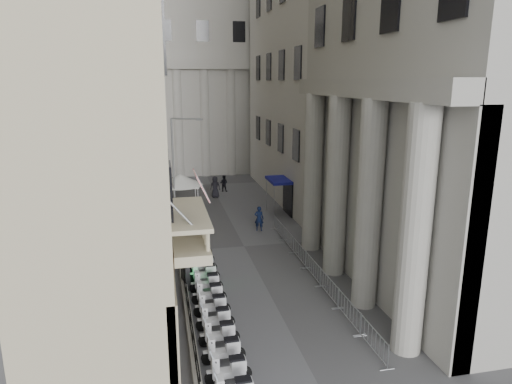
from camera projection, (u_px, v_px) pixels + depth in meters
far_building at (199, 44)px, 54.23m from camera, size 22.00×10.00×30.00m
iron_fence at (180, 258)px, 28.41m from camera, size 0.30×28.00×1.40m
blue_awning at (278, 214)px, 37.73m from camera, size 1.60×3.00×3.00m
scooter_1 at (229, 382)px, 16.69m from camera, size 1.42×0.60×1.50m
scooter_2 at (224, 362)px, 17.88m from camera, size 1.42×0.60×1.50m
scooter_3 at (220, 345)px, 19.07m from camera, size 1.42×0.60×1.50m
scooter_4 at (216, 329)px, 20.27m from camera, size 1.42×0.60×1.50m
scooter_5 at (213, 315)px, 21.46m from camera, size 1.42×0.60×1.50m
scooter_6 at (210, 303)px, 22.66m from camera, size 1.42×0.60×1.50m
scooter_7 at (207, 292)px, 23.85m from camera, size 1.42×0.60×1.50m
scooter_8 at (205, 282)px, 25.05m from camera, size 1.42×0.60×1.50m
scooter_9 at (202, 273)px, 26.24m from camera, size 1.42×0.60×1.50m
scooter_10 at (200, 264)px, 27.44m from camera, size 1.42×0.60×1.50m
scooter_11 at (198, 257)px, 28.63m from camera, size 1.42×0.60×1.50m
scooter_12 at (197, 250)px, 29.82m from camera, size 1.42×0.60×1.50m
barrier_0 at (373, 353)px, 18.53m from camera, size 0.60×2.40×1.10m
barrier_1 at (348, 322)px, 20.90m from camera, size 0.60×2.40×1.10m
barrier_2 at (328, 297)px, 23.28m from camera, size 0.60×2.40×1.10m
barrier_3 at (312, 277)px, 25.65m from camera, size 0.60×2.40×1.10m
barrier_4 at (299, 260)px, 28.03m from camera, size 0.60×2.40×1.10m
barrier_5 at (288, 246)px, 30.40m from camera, size 0.60×2.40×1.10m
barrier_6 at (278, 234)px, 32.78m from camera, size 0.60×2.40×1.10m
security_tent at (180, 180)px, 38.56m from camera, size 3.80×3.80×3.09m
street_lamp at (176, 158)px, 36.40m from camera, size 2.48×1.04×7.94m
info_kiosk at (186, 272)px, 24.12m from camera, size 0.46×0.89×1.80m
pedestrian_a at (259, 219)px, 33.41m from camera, size 0.79×0.65×1.86m
pedestrian_b at (224, 183)px, 45.40m from camera, size 0.99×0.91×1.66m
pedestrian_c at (215, 187)px, 42.97m from camera, size 1.09×0.80×2.03m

